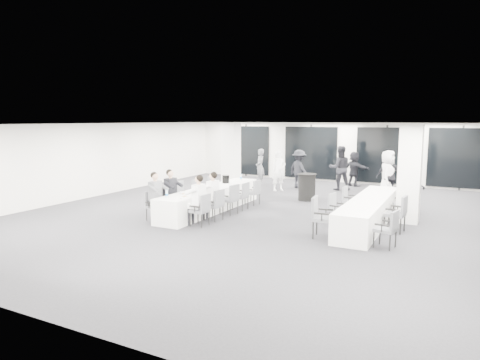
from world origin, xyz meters
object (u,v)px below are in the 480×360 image
at_px(chair_main_right_far, 254,191).
at_px(chair_side_left_mid, 336,207).
at_px(chair_side_left_near, 320,215).
at_px(standing_guest_a, 279,168).
at_px(banquet_table_main, 211,199).
at_px(standing_guest_g, 260,164).
at_px(cocktail_table, 307,187).
at_px(chair_side_right_far, 405,202).
at_px(chair_main_left_far, 215,186).
at_px(chair_main_right_near, 202,208).
at_px(chair_side_left_far, 349,199).
at_px(standing_guest_f, 354,167).
at_px(chair_main_right_fourth, 242,194).
at_px(ice_bucket_far, 226,179).
at_px(chair_side_right_near, 389,227).
at_px(chair_main_left_second, 168,198).
at_px(chair_side_right_mid, 398,211).
at_px(standing_guest_b, 340,165).
at_px(ice_bucket_near, 197,189).
at_px(standing_guest_d, 390,174).
at_px(banquet_table_side, 369,212).
at_px(chair_main_left_mid, 182,194).
at_px(standing_guest_h, 414,181).
at_px(chair_main_left_fourth, 199,191).
at_px(standing_guest_e, 388,172).
at_px(standing_guest_c, 299,167).
at_px(chair_main_right_second, 216,203).
at_px(chair_main_left_near, 154,204).
at_px(chair_main_right_mid, 231,197).

height_order(chair_main_right_far, chair_side_left_mid, chair_side_left_mid).
xyz_separation_m(chair_side_left_near, standing_guest_a, (-3.64, 6.17, 0.36)).
xyz_separation_m(banquet_table_main, standing_guest_g, (-0.96, 5.89, 0.55)).
xyz_separation_m(cocktail_table, chair_side_right_far, (3.56, -1.71, 0.04)).
bearing_deg(chair_main_left_far, standing_guest_g, -172.04).
distance_m(chair_main_right_near, chair_side_left_far, 4.70).
bearing_deg(standing_guest_f, standing_guest_a, 77.59).
bearing_deg(banquet_table_main, standing_guest_a, 84.63).
bearing_deg(chair_main_right_fourth, cocktail_table, -26.08).
bearing_deg(ice_bucket_far, chair_side_right_near, -25.59).
relative_size(chair_main_left_second, chair_side_left_far, 1.08).
relative_size(chair_main_left_far, chair_side_right_mid, 0.92).
bearing_deg(chair_main_left_second, chair_side_right_far, 100.79).
distance_m(chair_side_right_far, standing_guest_b, 5.55).
bearing_deg(ice_bucket_near, standing_guest_d, 50.68).
bearing_deg(banquet_table_main, chair_main_right_far, 61.34).
bearing_deg(chair_main_right_far, chair_main_left_far, 94.21).
height_order(banquet_table_side, chair_side_right_near, chair_side_right_near).
height_order(chair_main_left_mid, standing_guest_h, standing_guest_h).
height_order(chair_main_left_fourth, chair_side_left_mid, chair_main_left_fourth).
xyz_separation_m(chair_main_left_mid, chair_main_right_near, (1.66, -1.44, -0.03)).
height_order(banquet_table_side, standing_guest_e, standing_guest_e).
xyz_separation_m(chair_side_left_mid, standing_guest_g, (-5.05, 5.89, 0.42)).
bearing_deg(chair_side_left_far, standing_guest_a, -127.50).
xyz_separation_m(chair_main_right_fourth, chair_side_left_mid, (3.26, -0.59, -0.01)).
distance_m(standing_guest_b, standing_guest_c, 1.72).
bearing_deg(chair_side_right_near, chair_side_left_near, 96.00).
relative_size(chair_main_right_near, chair_side_right_near, 1.02).
bearing_deg(chair_main_right_second, chair_main_left_far, 38.91).
bearing_deg(chair_main_right_far, chair_main_right_near, -171.60).
relative_size(chair_main_left_mid, standing_guest_d, 0.51).
xyz_separation_m(chair_main_left_second, chair_side_right_near, (6.57, -0.44, -0.03)).
xyz_separation_m(standing_guest_c, standing_guest_d, (3.86, -0.91, -0.00)).
bearing_deg(ice_bucket_far, chair_main_left_mid, -115.04).
bearing_deg(standing_guest_f, chair_main_right_far, 100.68).
relative_size(standing_guest_b, standing_guest_d, 1.12).
relative_size(chair_side_right_mid, standing_guest_g, 0.53).
bearing_deg(standing_guest_h, chair_side_right_far, 166.47).
height_order(chair_main_left_fourth, chair_side_left_near, chair_side_left_near).
bearing_deg(chair_main_right_second, chair_main_left_near, 123.31).
bearing_deg(chair_main_right_fourth, chair_main_left_mid, 123.35).
distance_m(standing_guest_g, standing_guest_h, 7.39).
distance_m(banquet_table_side, standing_guest_f, 7.27).
bearing_deg(chair_main_right_far, chair_side_right_mid, -99.25).
relative_size(chair_side_right_mid, standing_guest_e, 0.48).
bearing_deg(chair_main_left_second, standing_guest_f, 145.23).
xyz_separation_m(chair_main_left_far, chair_main_right_mid, (1.66, -1.81, 0.03)).
distance_m(chair_main_left_mid, chair_side_left_near, 5.02).
relative_size(chair_main_right_far, chair_side_left_mid, 0.97).
relative_size(chair_side_right_near, ice_bucket_near, 3.64).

